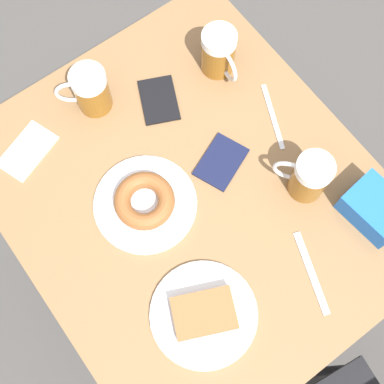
% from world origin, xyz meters
% --- Properties ---
extents(ground_plane, '(8.00, 8.00, 0.00)m').
position_xyz_m(ground_plane, '(0.00, 0.00, 0.00)').
color(ground_plane, '#474442').
extents(table, '(0.82, 0.96, 0.71)m').
position_xyz_m(table, '(0.00, 0.00, 0.65)').
color(table, olive).
rests_on(table, ground_plane).
extents(plate_with_cake, '(0.24, 0.24, 0.04)m').
position_xyz_m(plate_with_cake, '(0.14, 0.24, 0.72)').
color(plate_with_cake, silver).
rests_on(plate_with_cake, table).
extents(plate_with_donut, '(0.24, 0.24, 0.05)m').
position_xyz_m(plate_with_donut, '(0.10, -0.05, 0.73)').
color(plate_with_donut, silver).
rests_on(plate_with_donut, table).
extents(beer_mug_left, '(0.09, 0.13, 0.13)m').
position_xyz_m(beer_mug_left, '(-0.26, -0.24, 0.77)').
color(beer_mug_left, '#8C5619').
rests_on(beer_mug_left, table).
extents(beer_mug_center, '(0.10, 0.12, 0.13)m').
position_xyz_m(beer_mug_center, '(-0.23, 0.14, 0.77)').
color(beer_mug_center, '#8C5619').
rests_on(beer_mug_center, table).
extents(beer_mug_right, '(0.12, 0.09, 0.13)m').
position_xyz_m(beer_mug_right, '(0.05, -0.34, 0.77)').
color(beer_mug_right, '#8C5619').
rests_on(beer_mug_right, table).
extents(napkin_folded, '(0.16, 0.13, 0.00)m').
position_xyz_m(napkin_folded, '(0.25, -0.33, 0.71)').
color(napkin_folded, white).
rests_on(napkin_folded, table).
extents(fork, '(0.08, 0.17, 0.00)m').
position_xyz_m(fork, '(-0.28, -0.05, 0.71)').
color(fork, silver).
rests_on(fork, table).
extents(knife, '(0.08, 0.19, 0.00)m').
position_xyz_m(knife, '(-0.11, 0.31, 0.71)').
color(knife, silver).
rests_on(knife, table).
extents(passport_near_edge, '(0.13, 0.15, 0.01)m').
position_xyz_m(passport_near_edge, '(-0.08, -0.25, 0.71)').
color(passport_near_edge, black).
rests_on(passport_near_edge, table).
extents(passport_far_edge, '(0.15, 0.13, 0.01)m').
position_xyz_m(passport_far_edge, '(-0.11, -0.02, 0.71)').
color(passport_far_edge, '#141938').
rests_on(passport_far_edge, table).
extents(blue_pouch, '(0.12, 0.15, 0.07)m').
position_xyz_m(blue_pouch, '(-0.31, 0.28, 0.74)').
color(blue_pouch, blue).
rests_on(blue_pouch, table).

